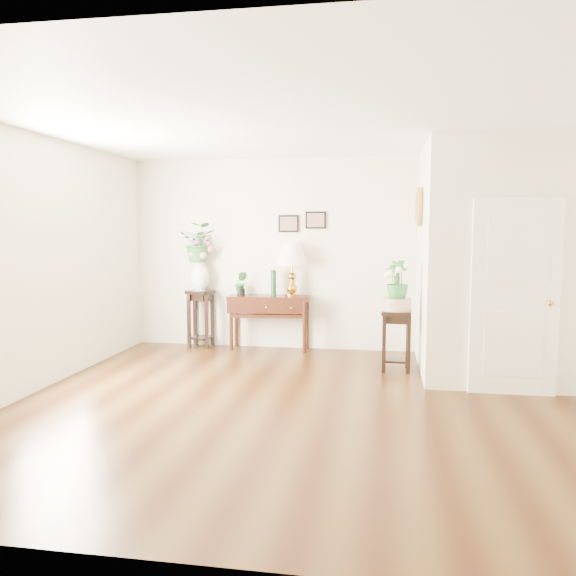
% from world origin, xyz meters
% --- Properties ---
extents(floor, '(6.00, 5.50, 0.02)m').
position_xyz_m(floor, '(0.00, 0.00, 0.00)').
color(floor, '#4A2E11').
rests_on(floor, ground).
extents(ceiling, '(6.00, 5.50, 0.02)m').
position_xyz_m(ceiling, '(0.00, 0.00, 2.80)').
color(ceiling, white).
rests_on(ceiling, ground).
extents(wall_back, '(6.00, 0.02, 2.80)m').
position_xyz_m(wall_back, '(0.00, 2.75, 1.40)').
color(wall_back, silver).
rests_on(wall_back, ground).
extents(wall_front, '(6.00, 0.02, 2.80)m').
position_xyz_m(wall_front, '(0.00, -2.75, 1.40)').
color(wall_front, silver).
rests_on(wall_front, ground).
extents(wall_left, '(0.02, 5.50, 2.80)m').
position_xyz_m(wall_left, '(-3.00, 0.00, 1.40)').
color(wall_left, silver).
rests_on(wall_left, ground).
extents(partition, '(1.80, 1.95, 2.80)m').
position_xyz_m(partition, '(2.10, 1.77, 1.40)').
color(partition, silver).
rests_on(partition, floor).
extents(door, '(0.90, 0.05, 2.10)m').
position_xyz_m(door, '(2.10, 0.78, 1.05)').
color(door, white).
rests_on(door, floor).
extents(art_print_left, '(0.30, 0.02, 0.25)m').
position_xyz_m(art_print_left, '(-0.65, 2.73, 1.85)').
color(art_print_left, black).
rests_on(art_print_left, wall_back).
extents(art_print_right, '(0.30, 0.02, 0.25)m').
position_xyz_m(art_print_right, '(-0.25, 2.73, 1.90)').
color(art_print_right, black).
rests_on(art_print_right, wall_back).
extents(wall_ornament, '(0.07, 0.51, 0.51)m').
position_xyz_m(wall_ornament, '(1.16, 1.90, 2.05)').
color(wall_ornament, '#B27B2C').
rests_on(wall_ornament, partition).
extents(console_table, '(1.23, 0.51, 0.80)m').
position_xyz_m(console_table, '(-0.91, 2.57, 0.40)').
color(console_table, black).
rests_on(console_table, floor).
extents(table_lamp, '(0.56, 0.56, 0.77)m').
position_xyz_m(table_lamp, '(-0.57, 2.57, 1.15)').
color(table_lamp, '#AF711D').
rests_on(table_lamp, console_table).
extents(green_vase, '(0.10, 0.10, 0.38)m').
position_xyz_m(green_vase, '(-0.85, 2.57, 0.97)').
color(green_vase, '#133A19').
rests_on(green_vase, console_table).
extents(potted_plant, '(0.20, 0.17, 0.33)m').
position_xyz_m(potted_plant, '(-1.33, 2.57, 0.97)').
color(potted_plant, '#296D2C').
rests_on(potted_plant, console_table).
extents(plant_stand_a, '(0.41, 0.41, 0.86)m').
position_xyz_m(plant_stand_a, '(-1.96, 2.57, 0.43)').
color(plant_stand_a, black).
rests_on(plant_stand_a, floor).
extents(porcelain_vase, '(0.32, 0.32, 0.47)m').
position_xyz_m(porcelain_vase, '(-1.96, 2.57, 1.09)').
color(porcelain_vase, white).
rests_on(porcelain_vase, plant_stand_a).
extents(lily_arrangement, '(0.55, 0.49, 0.59)m').
position_xyz_m(lily_arrangement, '(-1.96, 2.57, 1.56)').
color(lily_arrangement, '#296D2C').
rests_on(lily_arrangement, porcelain_vase).
extents(plant_stand_b, '(0.38, 0.38, 0.76)m').
position_xyz_m(plant_stand_b, '(0.90, 1.61, 0.38)').
color(plant_stand_b, black).
rests_on(plant_stand_b, floor).
extents(ceramic_bowl, '(0.38, 0.38, 0.16)m').
position_xyz_m(ceramic_bowl, '(0.90, 1.61, 0.84)').
color(ceramic_bowl, beige).
rests_on(ceramic_bowl, plant_stand_b).
extents(narcissus, '(0.35, 0.35, 0.51)m').
position_xyz_m(narcissus, '(0.90, 1.61, 1.14)').
color(narcissus, '#296D2C').
rests_on(narcissus, ceramic_bowl).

